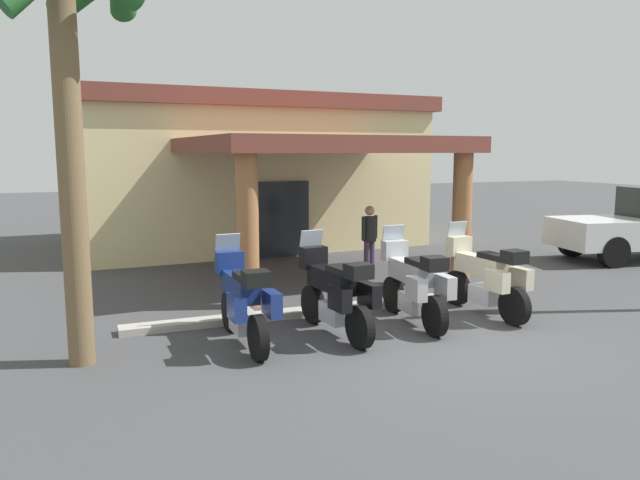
{
  "coord_description": "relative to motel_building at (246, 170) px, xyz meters",
  "views": [
    {
      "loc": [
        -5.18,
        -7.76,
        2.93
      ],
      "look_at": [
        -0.77,
        3.15,
        1.2
      ],
      "focal_mm": 34.11,
      "sensor_mm": 36.0,
      "label": 1
    }
  ],
  "objects": [
    {
      "name": "ground_plane",
      "position": [
        0.13,
        -11.04,
        -2.32
      ],
      "size": [
        80.0,
        80.0,
        0.0
      ],
      "primitive_type": "plane",
      "color": "#424244"
    },
    {
      "name": "motorcycle_cream",
      "position": [
        1.7,
        -10.03,
        -1.62
      ],
      "size": [
        0.72,
        2.21,
        1.61
      ],
      "rotation": [
        0.0,
        0.0,
        1.63
      ],
      "color": "black",
      "rests_on": "ground_plane"
    },
    {
      "name": "motorcycle_silver",
      "position": [
        0.2,
        -10.05,
        -1.62
      ],
      "size": [
        0.73,
        2.21,
        1.61
      ],
      "rotation": [
        0.0,
        0.0,
        1.5
      ],
      "color": "black",
      "rests_on": "ground_plane"
    },
    {
      "name": "curb_strip",
      "position": [
        -0.54,
        -8.85,
        -2.26
      ],
      "size": [
        7.97,
        0.36,
        0.12
      ],
      "primitive_type": "cube",
      "color": "#ADA89E",
      "rests_on": "ground_plane"
    },
    {
      "name": "motel_building",
      "position": [
        0.0,
        0.0,
        0.0
      ],
      "size": [
        10.85,
        12.03,
        4.55
      ],
      "rotation": [
        0.0,
        0.0,
        0.05
      ],
      "color": "beige",
      "rests_on": "ground_plane"
    },
    {
      "name": "palm_tree_roadside",
      "position": [
        -5.08,
        -10.07,
        1.95
      ],
      "size": [
        2.19,
        2.23,
        5.79
      ],
      "color": "brown",
      "rests_on": "ground_plane"
    },
    {
      "name": "motorcycle_blue",
      "position": [
        -2.78,
        -10.09,
        -1.62
      ],
      "size": [
        0.71,
        2.21,
        1.61
      ],
      "rotation": [
        0.0,
        0.0,
        1.59
      ],
      "color": "black",
      "rests_on": "ground_plane"
    },
    {
      "name": "pedestrian",
      "position": [
        1.34,
        -6.08,
        -1.37
      ],
      "size": [
        0.49,
        0.32,
        1.65
      ],
      "rotation": [
        0.0,
        0.0,
        1.98
      ],
      "color": "#3F334C",
      "rests_on": "ground_plane"
    },
    {
      "name": "motorcycle_black",
      "position": [
        -1.29,
        -10.15,
        -1.62
      ],
      "size": [
        0.74,
        2.21,
        1.61
      ],
      "rotation": [
        0.0,
        0.0,
        1.67
      ],
      "color": "black",
      "rests_on": "ground_plane"
    }
  ]
}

